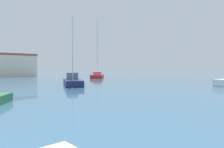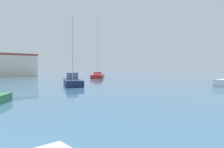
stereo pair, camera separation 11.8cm
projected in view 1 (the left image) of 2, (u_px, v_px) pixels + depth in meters
The scene contains 4 objects.
water at pixel (65, 85), 27.83m from camera, with size 160.00×160.00×0.00m, color #38607F.
sailboat_red_far_right at pixel (98, 75), 45.82m from camera, with size 7.15×7.36×13.06m.
sailboat_navy_near_pier at pixel (73, 81), 27.04m from camera, with size 4.70×6.62×8.99m.
yacht_club at pixel (6, 65), 52.08m from camera, with size 13.41×7.22×5.77m.
Camera 1 is at (0.91, -4.75, 2.43)m, focal length 33.10 mm.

